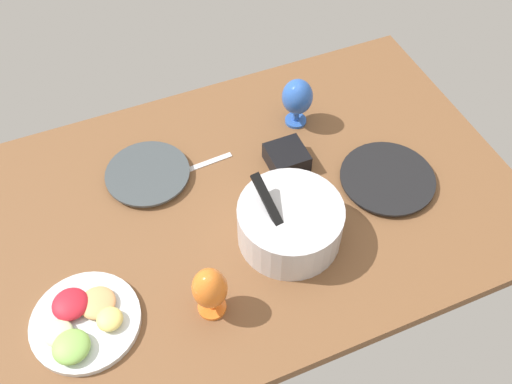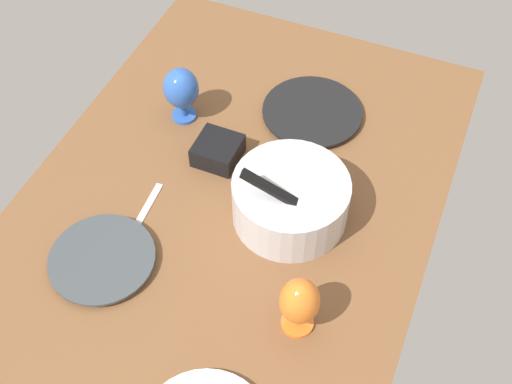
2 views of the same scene
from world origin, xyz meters
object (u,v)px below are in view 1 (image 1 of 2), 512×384
dinner_plate_left (387,179)px  dinner_plate_right (148,174)px  square_bowl_black (287,157)px  mixing_bowl (290,222)px  hurricane_glass_orange (210,289)px  fruit_platter (83,321)px  hurricane_glass_blue (297,98)px

dinner_plate_left → dinner_plate_right: dinner_plate_right is taller
square_bowl_black → mixing_bowl: bearing=66.9°
hurricane_glass_orange → dinner_plate_right: bearing=-86.6°
mixing_bowl → hurricane_glass_orange: bearing=24.3°
fruit_platter → hurricane_glass_orange: size_ratio=1.66×
hurricane_glass_orange → hurricane_glass_blue: bearing=-132.7°
dinner_plate_left → fruit_platter: (94.94, 11.07, 0.94)cm
mixing_bowl → square_bowl_black: bearing=-113.1°
mixing_bowl → square_bowl_black: (-10.59, -24.81, -3.59)cm
dinner_plate_right → square_bowl_black: 42.71cm
dinner_plate_right → mixing_bowl: (-30.46, 36.42, 5.80)cm
fruit_platter → square_bowl_black: square_bowl_black is taller
dinner_plate_left → square_bowl_black: (25.29, -18.09, 2.29)cm
square_bowl_black → dinner_plate_right: bearing=-15.8°
fruit_platter → hurricane_glass_orange: 33.46cm
hurricane_glass_orange → fruit_platter: bearing=-14.4°
dinner_plate_left → mixing_bowl: size_ratio=0.99×
dinner_plate_left → square_bowl_black: bearing=-35.6°
hurricane_glass_orange → square_bowl_black: hurricane_glass_orange is taller
dinner_plate_right → hurricane_glass_blue: 52.58cm
dinner_plate_left → square_bowl_black: size_ratio=2.48×
dinner_plate_left → dinner_plate_right: size_ratio=1.12×
fruit_platter → square_bowl_black: size_ratio=2.42×
dinner_plate_left → dinner_plate_right: 72.68cm
dinner_plate_right → fruit_platter: size_ratio=0.92×
fruit_platter → square_bowl_black: 75.51cm
dinner_plate_right → square_bowl_black: (-41.05, 11.61, 2.21)cm
mixing_bowl → square_bowl_black: size_ratio=2.50×
hurricane_glass_orange → square_bowl_black: bearing=-135.7°
fruit_platter → hurricane_glass_blue: 92.22cm
hurricane_glass_blue → square_bowl_black: (10.54, 15.61, -7.16)cm
fruit_platter → hurricane_glass_orange: hurricane_glass_orange is taller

